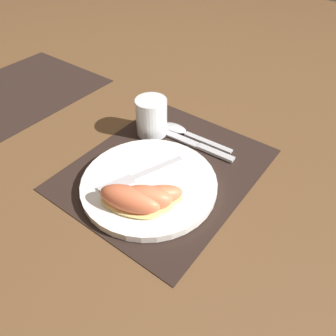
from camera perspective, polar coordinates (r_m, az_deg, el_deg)
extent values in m
plane|color=brown|center=(0.72, -0.48, -0.21)|extent=(3.00, 3.00, 0.00)
cube|color=black|center=(0.72, -0.48, -0.09)|extent=(0.43, 0.36, 0.00)
cube|color=black|center=(1.09, -24.40, 12.17)|extent=(0.43, 0.36, 0.00)
cylinder|color=white|center=(0.67, -3.31, -2.75)|extent=(0.28, 0.28, 0.02)
cylinder|color=silver|center=(0.80, -2.89, 8.91)|extent=(0.08, 0.08, 0.09)
cylinder|color=yellow|center=(0.82, -2.80, 6.93)|extent=(0.06, 0.06, 0.02)
cube|color=#BCBCC1|center=(0.76, 8.29, 2.66)|extent=(0.02, 0.09, 0.01)
cube|color=#BCBCC1|center=(0.81, 1.13, 5.61)|extent=(0.02, 0.14, 0.01)
cube|color=#BCBCC1|center=(0.79, 6.95, 4.46)|extent=(0.02, 0.13, 0.01)
ellipsoid|color=#BCBCC1|center=(0.83, 1.15, 7.00)|extent=(0.04, 0.07, 0.01)
cube|color=#BCBCC1|center=(0.69, -1.75, -0.02)|extent=(0.12, 0.06, 0.00)
cube|color=#BCBCC1|center=(0.66, -8.93, -3.02)|extent=(0.08, 0.05, 0.00)
ellipsoid|color=#F4DB84|center=(0.62, -6.57, -6.53)|extent=(0.09, 0.13, 0.01)
ellipsoid|color=#F2754C|center=(0.61, -6.71, -5.36)|extent=(0.08, 0.13, 0.05)
ellipsoid|color=#F4DB84|center=(0.62, -3.82, -6.33)|extent=(0.09, 0.11, 0.01)
ellipsoid|color=#F2754C|center=(0.60, -3.90, -5.15)|extent=(0.09, 0.11, 0.05)
ellipsoid|color=#F4DB84|center=(0.62, -2.38, -5.94)|extent=(0.11, 0.11, 0.01)
ellipsoid|color=#F2754C|center=(0.61, -2.42, -4.94)|extent=(0.11, 0.10, 0.04)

